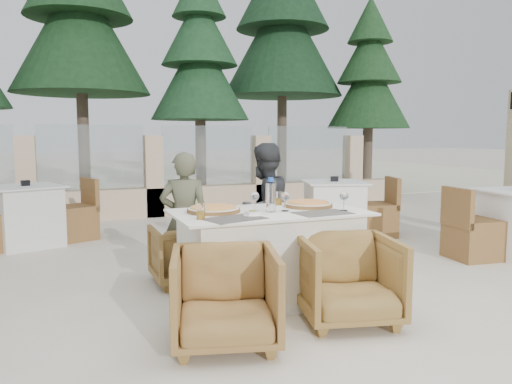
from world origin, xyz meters
name	(u,v)px	position (x,y,z in m)	size (l,w,h in m)	color
ground	(255,300)	(0.00, 0.00, 0.00)	(80.00, 80.00, 0.00)	beige
sand_patch	(107,176)	(0.00, 14.00, 0.01)	(30.00, 16.00, 0.01)	#F0E9C4
perimeter_wall_far	(153,170)	(0.00, 4.80, 0.80)	(10.00, 0.34, 1.60)	beige
pine_mid_left	(80,47)	(-1.00, 7.50, 3.25)	(2.86, 2.86, 6.50)	#1A3E1D
pine_centre	(200,86)	(1.50, 7.20, 2.50)	(2.20, 2.20, 5.00)	#204A27
pine_mid_right	(282,55)	(3.80, 7.80, 3.40)	(2.99, 2.99, 6.80)	#17381E
pine_far_right	(369,100)	(5.50, 6.50, 2.25)	(1.98, 1.98, 4.50)	#1E4420
dining_table	(269,256)	(0.11, -0.04, 0.39)	(1.60, 0.90, 0.77)	white
placemat_near_left	(234,219)	(-0.28, -0.30, 0.77)	(0.45, 0.30, 0.00)	#56504A
placemat_near_right	(323,213)	(0.48, -0.30, 0.77)	(0.45, 0.30, 0.00)	#5F5A51
pizza_left	(214,209)	(-0.34, 0.08, 0.80)	(0.44, 0.44, 0.06)	orange
pizza_right	(308,204)	(0.54, 0.07, 0.80)	(0.43, 0.43, 0.06)	orange
water_bottle	(271,195)	(0.11, -0.07, 0.91)	(0.08, 0.08, 0.29)	#C2E2FF
wine_glass_centre	(255,200)	(0.00, 0.01, 0.86)	(0.08, 0.08, 0.18)	white
wine_glass_near	(285,200)	(0.24, -0.09, 0.86)	(0.08, 0.08, 0.18)	white
wine_glass_corner	(344,200)	(0.70, -0.25, 0.86)	(0.08, 0.08, 0.18)	white
beer_glass_left	(201,211)	(-0.53, -0.22, 0.84)	(0.07, 0.07, 0.13)	gold
beer_glass_right	(279,198)	(0.34, 0.27, 0.83)	(0.06, 0.06, 0.13)	gold
olive_dish	(253,213)	(-0.10, -0.20, 0.79)	(0.11, 0.11, 0.04)	white
armchair_far_left	(184,254)	(-0.44, 0.74, 0.28)	(0.59, 0.61, 0.55)	olive
armchair_far_right	(258,243)	(0.34, 0.78, 0.32)	(0.67, 0.69, 0.63)	#966136
armchair_near_left	(225,297)	(-0.51, -0.76, 0.33)	(0.70, 0.72, 0.65)	olive
armchair_near_right	(348,279)	(0.48, -0.70, 0.33)	(0.70, 0.72, 0.66)	olive
diner_left	(185,220)	(-0.45, 0.64, 0.63)	(0.46, 0.30, 1.26)	#51523C
diner_right	(264,210)	(0.37, 0.70, 0.66)	(0.65, 0.50, 1.33)	#36383B
bg_table_a	(27,216)	(-1.91, 3.03, 0.39)	(1.64, 0.82, 0.77)	silver
bg_table_b	(334,209)	(2.01, 2.13, 0.39)	(1.64, 0.82, 0.77)	white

